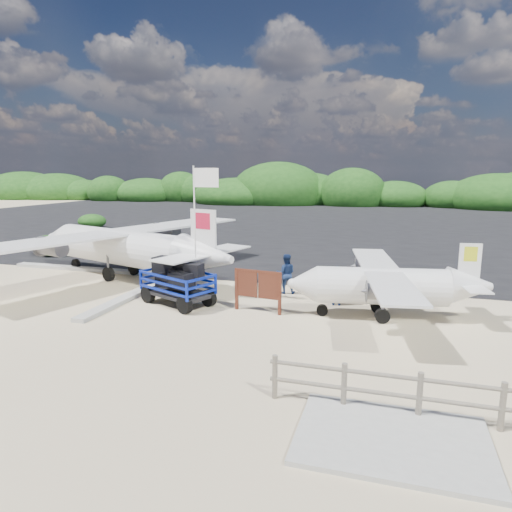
{
  "coord_description": "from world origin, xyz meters",
  "views": [
    {
      "loc": [
        5.29,
        -14.06,
        4.94
      ],
      "look_at": [
        0.01,
        3.52,
        1.51
      ],
      "focal_mm": 32.0,
      "sensor_mm": 36.0,
      "label": 1
    }
  ],
  "objects_px": {
    "flagpole": "(197,302)",
    "crew_c": "(337,286)",
    "signboard": "(258,312)",
    "crew_b": "(286,274)",
    "baggage_cart": "(178,304)",
    "aircraft_large": "(449,237)",
    "crew_a": "(181,271)",
    "aircraft_small": "(275,221)"
  },
  "relations": [
    {
      "from": "signboard",
      "to": "crew_c",
      "type": "distance_m",
      "value": 3.17
    },
    {
      "from": "crew_a",
      "to": "aircraft_small",
      "type": "bearing_deg",
      "value": -97.18
    },
    {
      "from": "flagpole",
      "to": "crew_a",
      "type": "relative_size",
      "value": 3.33
    },
    {
      "from": "signboard",
      "to": "crew_b",
      "type": "height_order",
      "value": "crew_b"
    },
    {
      "from": "aircraft_small",
      "to": "crew_b",
      "type": "bearing_deg",
      "value": 95.62
    },
    {
      "from": "flagpole",
      "to": "signboard",
      "type": "xyz_separation_m",
      "value": [
        2.58,
        -0.49,
        0.0
      ]
    },
    {
      "from": "baggage_cart",
      "to": "crew_c",
      "type": "relative_size",
      "value": 1.99
    },
    {
      "from": "signboard",
      "to": "crew_c",
      "type": "height_order",
      "value": "crew_c"
    },
    {
      "from": "aircraft_small",
      "to": "flagpole",
      "type": "bearing_deg",
      "value": 88.85
    },
    {
      "from": "signboard",
      "to": "crew_c",
      "type": "bearing_deg",
      "value": 40.48
    },
    {
      "from": "crew_a",
      "to": "crew_b",
      "type": "xyz_separation_m",
      "value": [
        4.43,
        0.55,
        0.05
      ]
    },
    {
      "from": "crew_a",
      "to": "aircraft_large",
      "type": "relative_size",
      "value": 0.11
    },
    {
      "from": "signboard",
      "to": "aircraft_small",
      "type": "bearing_deg",
      "value": 110.89
    },
    {
      "from": "crew_b",
      "to": "crew_c",
      "type": "bearing_deg",
      "value": 138.84
    },
    {
      "from": "flagpole",
      "to": "crew_c",
      "type": "bearing_deg",
      "value": 12.86
    },
    {
      "from": "flagpole",
      "to": "aircraft_small",
      "type": "height_order",
      "value": "flagpole"
    },
    {
      "from": "aircraft_small",
      "to": "baggage_cart",
      "type": "bearing_deg",
      "value": 87.65
    },
    {
      "from": "flagpole",
      "to": "aircraft_small",
      "type": "bearing_deg",
      "value": 98.58
    },
    {
      "from": "flagpole",
      "to": "crew_c",
      "type": "relative_size",
      "value": 3.45
    },
    {
      "from": "baggage_cart",
      "to": "flagpole",
      "type": "relative_size",
      "value": 0.58
    },
    {
      "from": "crew_b",
      "to": "crew_c",
      "type": "relative_size",
      "value": 1.1
    },
    {
      "from": "baggage_cart",
      "to": "crew_b",
      "type": "relative_size",
      "value": 1.81
    },
    {
      "from": "flagpole",
      "to": "crew_c",
      "type": "xyz_separation_m",
      "value": [
        5.17,
        1.18,
        0.75
      ]
    },
    {
      "from": "signboard",
      "to": "aircraft_small",
      "type": "height_order",
      "value": "aircraft_small"
    },
    {
      "from": "signboard",
      "to": "crew_b",
      "type": "relative_size",
      "value": 1.16
    },
    {
      "from": "baggage_cart",
      "to": "aircraft_large",
      "type": "xyz_separation_m",
      "value": [
        11.8,
        22.36,
        0.0
      ]
    },
    {
      "from": "aircraft_large",
      "to": "crew_b",
      "type": "bearing_deg",
      "value": 85.14
    },
    {
      "from": "crew_b",
      "to": "aircraft_small",
      "type": "bearing_deg",
      "value": -89.27
    },
    {
      "from": "crew_b",
      "to": "aircraft_small",
      "type": "distance_m",
      "value": 27.68
    },
    {
      "from": "crew_a",
      "to": "crew_c",
      "type": "distance_m",
      "value": 6.67
    },
    {
      "from": "flagpole",
      "to": "aircraft_large",
      "type": "height_order",
      "value": "flagpole"
    },
    {
      "from": "crew_b",
      "to": "aircraft_large",
      "type": "distance_m",
      "value": 21.32
    },
    {
      "from": "crew_b",
      "to": "aircraft_large",
      "type": "height_order",
      "value": "aircraft_large"
    },
    {
      "from": "baggage_cart",
      "to": "crew_a",
      "type": "xyz_separation_m",
      "value": [
        -0.92,
        2.18,
        0.77
      ]
    },
    {
      "from": "crew_a",
      "to": "crew_c",
      "type": "bearing_deg",
      "value": 161.98
    },
    {
      "from": "crew_c",
      "to": "baggage_cart",
      "type": "bearing_deg",
      "value": 10.82
    },
    {
      "from": "crew_a",
      "to": "crew_b",
      "type": "relative_size",
      "value": 0.94
    },
    {
      "from": "crew_a",
      "to": "crew_b",
      "type": "distance_m",
      "value": 4.46
    },
    {
      "from": "crew_c",
      "to": "aircraft_small",
      "type": "bearing_deg",
      "value": -76.08
    },
    {
      "from": "signboard",
      "to": "aircraft_large",
      "type": "distance_m",
      "value": 24.02
    },
    {
      "from": "crew_b",
      "to": "aircraft_large",
      "type": "xyz_separation_m",
      "value": [
        8.28,
        19.63,
        -0.82
      ]
    },
    {
      "from": "flagpole",
      "to": "crew_a",
      "type": "bearing_deg",
      "value": 130.43
    }
  ]
}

